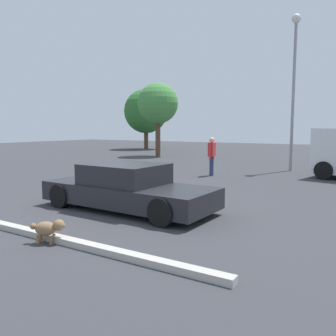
% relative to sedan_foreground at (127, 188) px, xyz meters
% --- Properties ---
extents(ground_plane, '(80.00, 80.00, 0.00)m').
position_rel_sedan_foreground_xyz_m(ground_plane, '(-0.16, 0.18, -0.56)').
color(ground_plane, '#38383D').
extents(sedan_foreground, '(4.75, 2.03, 1.20)m').
position_rel_sedan_foreground_xyz_m(sedan_foreground, '(0.00, 0.00, 0.00)').
color(sedan_foreground, '#232328').
rests_on(sedan_foreground, ground_plane).
extents(dog, '(0.61, 0.43, 0.46)m').
position_rel_sedan_foreground_xyz_m(dog, '(0.46, -2.92, -0.27)').
color(dog, olive).
rests_on(dog, ground_plane).
extents(pedestrian, '(0.28, 0.57, 1.72)m').
position_rel_sedan_foreground_xyz_m(pedestrian, '(-0.82, 7.08, 0.47)').
color(pedestrian, navy).
rests_on(pedestrian, ground_plane).
extents(parking_curb, '(8.42, 0.20, 0.12)m').
position_rel_sedan_foreground_xyz_m(parking_curb, '(-0.16, -2.78, -0.50)').
color(parking_curb, '#B7B2A8').
rests_on(parking_curb, ground_plane).
extents(light_post_near, '(0.44, 0.44, 7.52)m').
position_rel_sedan_foreground_xyz_m(light_post_near, '(1.77, 10.81, 4.43)').
color(light_post_near, gray).
rests_on(light_post_near, ground_plane).
extents(tree_back_left, '(3.03, 3.03, 5.47)m').
position_rel_sedan_foreground_xyz_m(tree_back_left, '(-8.85, 14.93, 3.36)').
color(tree_back_left, brown).
rests_on(tree_back_left, ground_plane).
extents(tree_far_right, '(4.36, 4.36, 5.95)m').
position_rel_sedan_foreground_xyz_m(tree_far_right, '(-14.68, 21.64, 3.20)').
color(tree_far_right, brown).
rests_on(tree_far_right, ground_plane).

